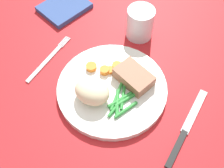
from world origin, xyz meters
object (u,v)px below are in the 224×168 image
dinner_plate (112,88)px  meat_portion (134,77)px  knife (186,128)px  fork (49,59)px  water_glass (140,25)px  napkin (64,7)px

dinner_plate → meat_portion: bearing=49.4°
meat_portion → knife: 15.92cm
fork → knife: knife is taller
meat_portion → knife: meat_portion is taller
water_glass → napkin: bearing=-174.8°
dinner_plate → fork: size_ratio=1.52×
fork → knife: (36.80, -0.03, -0.00)cm
knife → water_glass: water_glass is taller
water_glass → fork: bearing=-128.9°
meat_portion → napkin: size_ratio=0.66×
dinner_plate → knife: (18.48, -0.29, -0.60)cm
napkin → meat_portion: bearing=-23.6°
meat_portion → napkin: meat_portion is taller
meat_portion → fork: meat_portion is taller
meat_portion → fork: (-21.72, -4.22, -2.81)cm
napkin → knife: bearing=-21.0°
knife → meat_portion: bearing=163.8°
dinner_plate → water_glass: 19.30cm
meat_portion → fork: bearing=-169.0°
dinner_plate → fork: (-18.32, -0.26, -0.60)cm
water_glass → knife: bearing=-41.9°
meat_portion → water_glass: water_glass is taller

